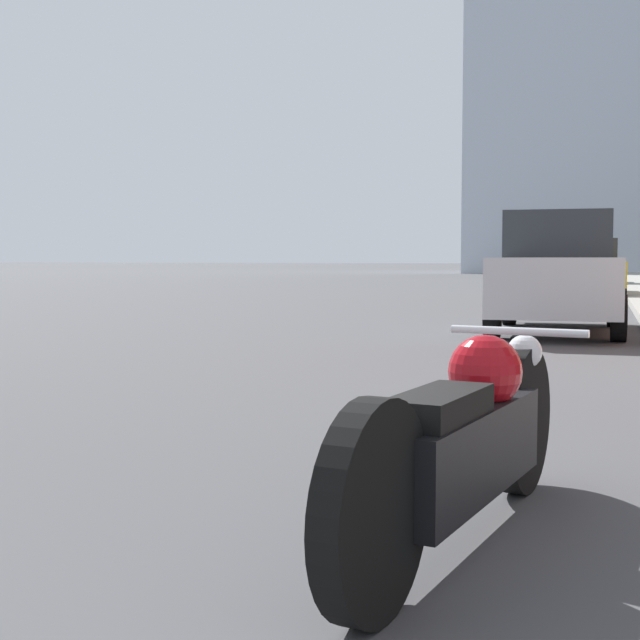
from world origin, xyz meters
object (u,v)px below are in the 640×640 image
Objects in this scene: motorcycle at (467,439)px; parked_car_yellow at (584,268)px; parked_car_silver at (559,274)px; parked_car_green at (584,263)px.

parked_car_yellow is at bearing 100.06° from motorcycle.
parked_car_silver reaches higher than parked_car_yellow.
motorcycle is at bearing -89.93° from parked_car_silver.
parked_car_green reaches higher than parked_car_silver.
parked_car_silver is 11.93m from parked_car_yellow.
motorcycle is 22.02m from parked_car_yellow.
parked_car_green is (-0.18, 10.63, 0.07)m from parked_car_yellow.
parked_car_yellow is 1.05× the size of parked_car_green.
motorcycle is 10.09m from parked_car_silver.
parked_car_yellow is 10.63m from parked_car_green.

